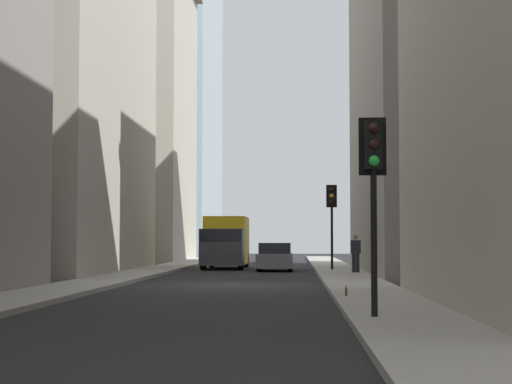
% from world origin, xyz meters
% --- Properties ---
extents(ground_plane, '(135.00, 135.00, 0.00)m').
position_xyz_m(ground_plane, '(0.00, 0.00, 0.00)').
color(ground_plane, black).
extents(sidewalk_right, '(90.00, 2.20, 0.14)m').
position_xyz_m(sidewalk_right, '(0.00, 4.50, 0.07)').
color(sidewalk_right, gray).
rests_on(sidewalk_right, ground_plane).
extents(sidewalk_left, '(90.00, 2.20, 0.14)m').
position_xyz_m(sidewalk_left, '(0.00, -4.50, 0.07)').
color(sidewalk_left, gray).
rests_on(sidewalk_left, ground_plane).
extents(building_left_midfar, '(18.55, 10.50, 19.20)m').
position_xyz_m(building_left_midfar, '(9.92, -10.59, 9.61)').
color(building_left_midfar, gray).
rests_on(building_left_midfar, ground_plane).
extents(building_right_far, '(13.11, 10.50, 24.40)m').
position_xyz_m(building_right_far, '(31.94, 10.59, 12.21)').
color(building_right_far, '#A8A091').
rests_on(building_right_far, ground_plane).
extents(building_right_midfar, '(17.23, 10.00, 24.03)m').
position_xyz_m(building_right_midfar, '(9.73, 10.60, 12.02)').
color(building_right_midfar, '#A8A091').
rests_on(building_right_midfar, ground_plane).
extents(delivery_truck, '(6.46, 2.25, 2.84)m').
position_xyz_m(delivery_truck, '(16.68, 1.40, 1.46)').
color(delivery_truck, yellow).
rests_on(delivery_truck, ground_plane).
extents(hatchback_grey, '(4.30, 1.78, 1.42)m').
position_xyz_m(hatchback_grey, '(13.23, -1.40, 0.66)').
color(hatchback_grey, slate).
rests_on(hatchback_grey, ground_plane).
extents(traffic_light_foreground, '(0.43, 0.52, 3.73)m').
position_xyz_m(traffic_light_foreground, '(-13.75, -3.89, 2.88)').
color(traffic_light_foreground, black).
rests_on(traffic_light_foreground, sidewalk_left).
extents(traffic_light_midblock, '(0.43, 0.52, 4.11)m').
position_xyz_m(traffic_light_midblock, '(11.42, -4.20, 3.16)').
color(traffic_light_midblock, black).
rests_on(traffic_light_midblock, sidewalk_left).
extents(pedestrian, '(0.26, 0.44, 1.67)m').
position_xyz_m(pedestrian, '(7.74, -5.08, 1.05)').
color(pedestrian, black).
rests_on(pedestrian, sidewalk_left).
extents(discarded_bottle, '(0.07, 0.07, 0.27)m').
position_xyz_m(discarded_bottle, '(-7.96, -3.71, 0.25)').
color(discarded_bottle, brown).
rests_on(discarded_bottle, sidewalk_left).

